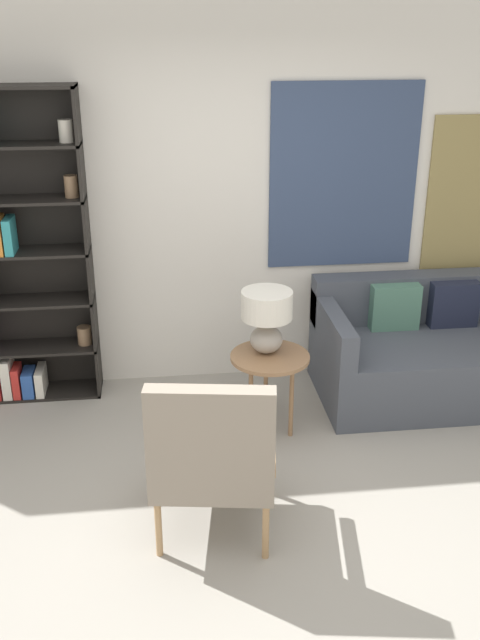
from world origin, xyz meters
The scene contains 6 objects.
ground_plane centered at (0.00, 0.00, 0.00)m, with size 14.00×14.00×0.00m, color #9E998E.
wall_back centered at (0.06, 2.03, 1.35)m, with size 6.40×0.08×2.70m.
armchair centered at (-0.12, 0.09, 0.53)m, with size 0.72×0.73×0.98m.
couch centered at (1.58, 1.54, 0.32)m, with size 1.60×0.94×0.82m.
side_table centered at (0.34, 1.12, 0.50)m, with size 0.52×0.52×0.56m.
table_lamp centered at (0.32, 1.18, 0.83)m, with size 0.33×0.33×0.42m.
Camera 1 is at (-0.35, -2.98, 2.57)m, focal length 40.00 mm.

